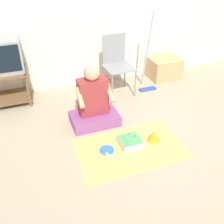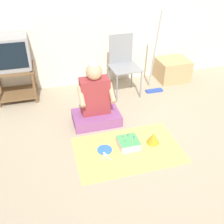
% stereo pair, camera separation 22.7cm
% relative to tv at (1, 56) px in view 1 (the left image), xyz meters
% --- Properties ---
extents(ground_plane, '(16.00, 16.00, 0.00)m').
position_rel_tv_xyz_m(ground_plane, '(1.64, -1.74, -0.75)').
color(ground_plane, tan).
extents(wall_back, '(6.40, 0.06, 2.55)m').
position_rel_tv_xyz_m(wall_back, '(1.64, 0.26, 0.52)').
color(wall_back, silver).
rests_on(wall_back, ground_plane).
extents(tv_stand, '(0.60, 0.48, 0.51)m').
position_rel_tv_xyz_m(tv_stand, '(-0.00, -0.01, -0.44)').
color(tv_stand, brown).
rests_on(tv_stand, ground_plane).
extents(tv, '(0.56, 0.42, 0.47)m').
position_rel_tv_xyz_m(tv, '(0.00, 0.00, 0.00)').
color(tv, '#99999E').
rests_on(tv, tv_stand).
extents(folding_chair, '(0.45, 0.45, 0.92)m').
position_rel_tv_xyz_m(folding_chair, '(1.66, -0.23, -0.22)').
color(folding_chair, gray).
rests_on(folding_chair, ground_plane).
extents(cardboard_box_stack, '(0.53, 0.47, 0.37)m').
position_rel_tv_xyz_m(cardboard_box_stack, '(2.65, -0.03, -0.57)').
color(cardboard_box_stack, tan).
rests_on(cardboard_box_stack, ground_plane).
extents(dust_mop, '(0.28, 0.28, 1.29)m').
position_rel_tv_xyz_m(dust_mop, '(2.16, -0.32, -0.37)').
color(dust_mop, '#2D4CB2').
rests_on(dust_mop, ground_plane).
extents(person_seated, '(0.63, 0.42, 0.91)m').
position_rel_tv_xyz_m(person_seated, '(1.04, -0.96, -0.45)').
color(person_seated, '#8C4C8C').
rests_on(person_seated, ground_plane).
extents(party_cloth, '(1.26, 0.80, 0.01)m').
position_rel_tv_xyz_m(party_cloth, '(1.28, -1.66, -0.75)').
color(party_cloth, '#EAD666').
rests_on(party_cloth, ground_plane).
extents(birthday_cake, '(0.24, 0.24, 0.16)m').
position_rel_tv_xyz_m(birthday_cake, '(1.30, -1.60, -0.69)').
color(birthday_cake, silver).
rests_on(birthday_cake, party_cloth).
extents(party_hat_blue, '(0.16, 0.16, 0.14)m').
position_rel_tv_xyz_m(party_hat_blue, '(1.62, -1.61, -0.67)').
color(party_hat_blue, gold).
rests_on(party_hat_blue, party_cloth).
extents(paper_plate, '(0.18, 0.18, 0.01)m').
position_rel_tv_xyz_m(paper_plate, '(1.01, -1.59, -0.74)').
color(paper_plate, blue).
rests_on(paper_plate, party_cloth).
extents(plastic_spoon_near, '(0.06, 0.14, 0.01)m').
position_rel_tv_xyz_m(plastic_spoon_near, '(0.98, -1.67, -0.74)').
color(plastic_spoon_near, white).
rests_on(plastic_spoon_near, party_cloth).
extents(plastic_spoon_far, '(0.07, 0.14, 0.01)m').
position_rel_tv_xyz_m(plastic_spoon_far, '(1.00, -1.70, -0.74)').
color(plastic_spoon_far, white).
rests_on(plastic_spoon_far, party_cloth).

